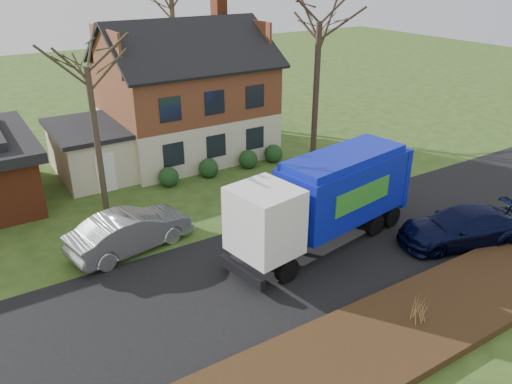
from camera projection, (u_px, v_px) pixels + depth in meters
ground at (294, 262)px, 20.02m from camera, size 120.00×120.00×0.00m
road at (294, 262)px, 20.01m from camera, size 80.00×7.00×0.02m
mulch_verge at (392, 334)px, 15.88m from camera, size 80.00×3.50×0.30m
main_house at (178, 90)px, 29.75m from camera, size 12.95×8.95×9.26m
garbage_truck at (327, 196)px, 20.53m from camera, size 9.19×3.76×3.83m
silver_sedan at (131, 231)px, 20.59m from camera, size 5.42×2.76×1.70m
navy_wagon at (462, 227)px, 21.05m from camera, size 5.83×3.85×1.57m
tree_front_west at (83, 42)px, 20.91m from camera, size 3.23×3.23×9.59m
grass_clump_mid at (420, 310)px, 16.07m from camera, size 0.32×0.27×0.90m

